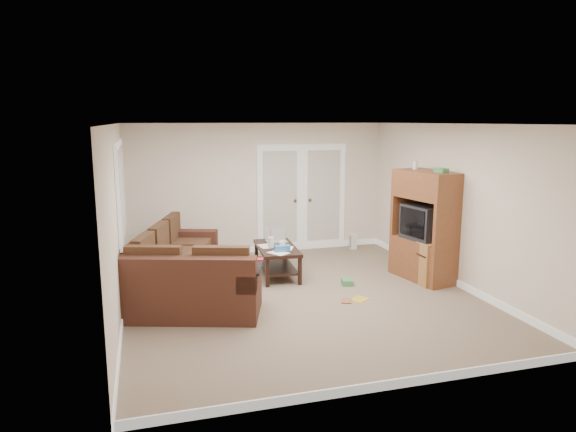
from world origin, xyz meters
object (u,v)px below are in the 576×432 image
object	(u,v)px
sectional_sofa	(181,274)
side_cabinet	(432,258)
coffee_table	(277,259)
tv_armoire	(426,225)

from	to	relation	value
sectional_sofa	side_cabinet	size ratio (longest dim) A/B	2.94
coffee_table	tv_armoire	distance (m)	2.49
sectional_sofa	tv_armoire	xyz separation A→B (m)	(3.88, -0.17, 0.55)
sectional_sofa	coffee_table	world-z (taller)	sectional_sofa
tv_armoire	coffee_table	bearing A→B (deg)	149.43
sectional_sofa	side_cabinet	bearing A→B (deg)	11.60
sectional_sofa	tv_armoire	size ratio (longest dim) A/B	1.71
coffee_table	tv_armoire	bearing A→B (deg)	-16.47
side_cabinet	sectional_sofa	bearing A→B (deg)	172.48
sectional_sofa	tv_armoire	bearing A→B (deg)	14.81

